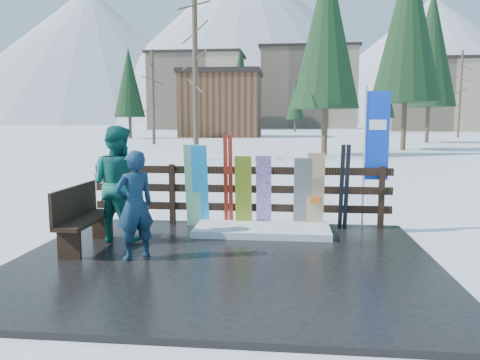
# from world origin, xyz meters

# --- Properties ---
(ground) EXTENTS (700.00, 700.00, 0.00)m
(ground) POSITION_xyz_m (0.00, 0.00, 0.00)
(ground) COLOR white
(ground) RESTS_ON ground
(deck) EXTENTS (6.00, 5.00, 0.08)m
(deck) POSITION_xyz_m (0.00, 0.00, 0.04)
(deck) COLOR black
(deck) RESTS_ON ground
(fence) EXTENTS (5.60, 0.10, 1.15)m
(fence) POSITION_xyz_m (0.00, 2.20, 0.74)
(fence) COLOR black
(fence) RESTS_ON deck
(snow_patch) EXTENTS (2.36, 1.00, 0.12)m
(snow_patch) POSITION_xyz_m (0.46, 1.60, 0.14)
(snow_patch) COLOR white
(snow_patch) RESTS_ON deck
(bench) EXTENTS (0.41, 1.50, 0.97)m
(bench) POSITION_xyz_m (-2.27, 0.37, 0.60)
(bench) COLOR black
(bench) RESTS_ON deck
(snowboard_0) EXTENTS (0.29, 0.29, 1.53)m
(snowboard_0) POSITION_xyz_m (-0.71, 1.98, 0.85)
(snowboard_0) COLOR #16A3F1
(snowboard_0) RESTS_ON deck
(snowboard_1) EXTENTS (0.28, 0.28, 1.54)m
(snowboard_1) POSITION_xyz_m (-0.85, 1.98, 0.85)
(snowboard_1) COLOR silver
(snowboard_1) RESTS_ON deck
(snowboard_2) EXTENTS (0.30, 0.24, 1.34)m
(snowboard_2) POSITION_xyz_m (0.09, 1.98, 0.75)
(snowboard_2) COLOR #D0EB22
(snowboard_2) RESTS_ON deck
(snowboard_3) EXTENTS (0.28, 0.36, 1.36)m
(snowboard_3) POSITION_xyz_m (0.46, 1.98, 0.76)
(snowboard_3) COLOR white
(snowboard_3) RESTS_ON deck
(snowboard_4) EXTENTS (0.31, 0.35, 1.32)m
(snowboard_4) POSITION_xyz_m (1.16, 1.98, 0.74)
(snowboard_4) COLOR black
(snowboard_4) RESTS_ON deck
(snowboard_5) EXTENTS (0.31, 0.18, 1.41)m
(snowboard_5) POSITION_xyz_m (1.40, 1.98, 0.78)
(snowboard_5) COLOR silver
(snowboard_5) RESTS_ON deck
(ski_pair_a) EXTENTS (0.16, 0.18, 1.72)m
(ski_pair_a) POSITION_xyz_m (-0.20, 2.05, 0.94)
(ski_pair_a) COLOR maroon
(ski_pair_a) RESTS_ON deck
(ski_pair_b) EXTENTS (0.17, 0.31, 1.56)m
(ski_pair_b) POSITION_xyz_m (1.91, 2.05, 0.86)
(ski_pair_b) COLOR black
(ski_pair_b) RESTS_ON deck
(rental_flag) EXTENTS (0.45, 0.04, 2.60)m
(rental_flag) POSITION_xyz_m (2.45, 2.25, 1.69)
(rental_flag) COLOR silver
(rental_flag) RESTS_ON deck
(person_front) EXTENTS (0.67, 0.66, 1.56)m
(person_front) POSITION_xyz_m (-1.26, -0.10, 0.86)
(person_front) COLOR navy
(person_front) RESTS_ON deck
(person_back) EXTENTS (1.07, 0.92, 1.89)m
(person_back) POSITION_xyz_m (-1.88, 0.89, 1.03)
(person_back) COLOR #135F53
(person_back) RESTS_ON deck
(resort_buildings) EXTENTS (73.00, 87.60, 22.60)m
(resort_buildings) POSITION_xyz_m (1.03, 115.41, 9.81)
(resort_buildings) COLOR tan
(resort_buildings) RESTS_ON ground
(trees) EXTENTS (41.96, 68.86, 13.61)m
(trees) POSITION_xyz_m (4.82, 45.49, 5.99)
(trees) COLOR #382B1E
(trees) RESTS_ON ground
(mountains) EXTENTS (520.00, 260.00, 120.00)m
(mountains) POSITION_xyz_m (-10.50, 328.41, 50.20)
(mountains) COLOR white
(mountains) RESTS_ON ground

